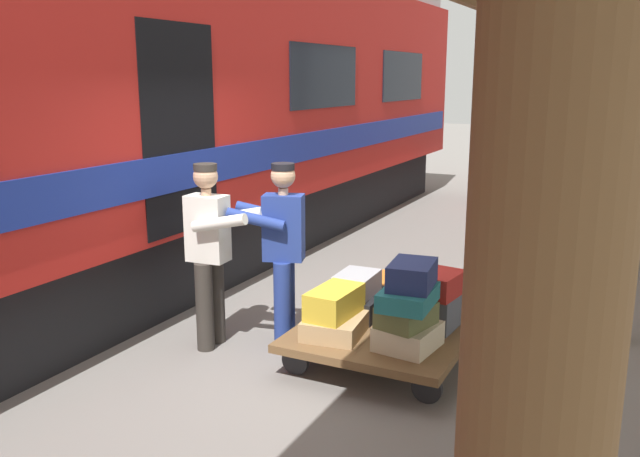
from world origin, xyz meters
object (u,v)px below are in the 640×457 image
Objects in this scene: suitcase_orange_carryall at (383,286)px; suitcase_red_plastic at (434,283)px; luggage_cart at (394,323)px; suitcase_olive_duffel at (406,315)px; suitcase_yellow_case at (334,302)px; suitcase_cream_canvas at (408,336)px; porter_in_overalls at (282,248)px; porter_by_door at (210,250)px; suitcase_slate_roller at (429,309)px; suitcase_black_hardshell at (361,303)px; suitcase_gray_aluminum at (357,284)px; suitcase_teal_softside at (408,297)px; suitcase_burgundy_valise at (447,291)px; train_car at (66,114)px; suitcase_navy_fabric at (412,275)px; suitcase_tan_vintage at (336,325)px; baggage_tug at (515,171)px.

suitcase_orange_carryall is 0.94m from suitcase_red_plastic.
suitcase_olive_duffel is at bearing 118.04° from luggage_cart.
suitcase_cream_canvas is at bearing 179.01° from suitcase_yellow_case.
suitcase_cream_canvas is 0.28× the size of porter_in_overalls.
suitcase_slate_roller is at bearing -161.57° from porter_by_door.
suitcase_gray_aluminum reaches higher than suitcase_black_hardshell.
suitcase_gray_aluminum is 0.89m from suitcase_teal_softside.
suitcase_gray_aluminum is (0.68, -0.53, 0.20)m from suitcase_cream_canvas.
suitcase_burgundy_valise is 0.96× the size of suitcase_cream_canvas.
train_car reaches higher than suitcase_burgundy_valise.
porter_in_overalls is (1.33, -0.26, 0.00)m from suitcase_navy_fabric.
porter_by_door is at bearing 44.06° from suitcase_orange_carryall.
suitcase_tan_vintage is 1.24× the size of suitcase_burgundy_valise.
suitcase_slate_roller is (0.00, 0.56, 0.00)m from suitcase_burgundy_valise.
suitcase_cream_canvas is 0.88m from suitcase_gray_aluminum.
suitcase_teal_softside is 0.69m from suitcase_yellow_case.
suitcase_red_plastic is at bearing -92.38° from suitcase_navy_fabric.
suitcase_tan_vintage is 1.34m from porter_by_door.
suitcase_yellow_case is (-3.30, 0.33, -1.47)m from train_car.
train_car is 10.64× the size of porter_by_door.
suitcase_teal_softside is 0.18m from suitcase_navy_fabric.
suitcase_red_plastic is at bearing -162.20° from porter_by_door.
train_car is at bearing -5.87° from suitcase_tan_vintage.
porter_in_overalls reaches higher than suitcase_orange_carryall.
suitcase_yellow_case reaches higher than suitcase_gray_aluminum.
baggage_tug is (0.76, -8.58, -0.30)m from suitcase_navy_fabric.
suitcase_navy_fabric is (-0.69, 0.52, 0.32)m from suitcase_gray_aluminum.
luggage_cart is at bearing 92.99° from baggage_tug.
porter_by_door is (1.91, 0.61, 0.22)m from suitcase_red_plastic.
suitcase_teal_softside is (-0.01, 0.01, 0.16)m from suitcase_olive_duffel.
luggage_cart is 1.20× the size of porter_in_overalls.
suitcase_orange_carryall is at bearing -90.00° from suitcase_tan_vintage.
train_car is at bearing 3.20° from suitcase_slate_roller.
baggage_tug is (0.10, -8.58, 0.24)m from suitcase_tan_vintage.
suitcase_navy_fabric is at bearing -108.61° from suitcase_teal_softside.
baggage_tug is (0.10, -8.02, 0.22)m from suitcase_black_hardshell.
suitcase_red_plastic is 0.79× the size of suitcase_yellow_case.
suitcase_navy_fabric is at bearing 120.61° from suitcase_orange_carryall.
suitcase_teal_softside is at bearing 86.50° from suitcase_red_plastic.
suitcase_cream_canvas is 1.44m from porter_in_overalls.
porter_by_door reaches higher than suitcase_slate_roller.
suitcase_teal_softside is at bearing 90.32° from suitcase_slate_roller.
suitcase_olive_duffel is 8.64m from baggage_tug.
suitcase_yellow_case is 0.30× the size of baggage_tug.
porter_by_door is (1.86, 0.04, 0.33)m from suitcase_olive_duffel.
suitcase_yellow_case is at bearing 88.24° from suitcase_black_hardshell.
baggage_tug is at bearing -89.47° from suitcase_yellow_case.
suitcase_slate_roller is at bearing 180.00° from luggage_cart.
suitcase_orange_carryall is 1.13m from suitcase_yellow_case.
suitcase_tan_vintage is (-3.31, 0.34, -1.67)m from train_car.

